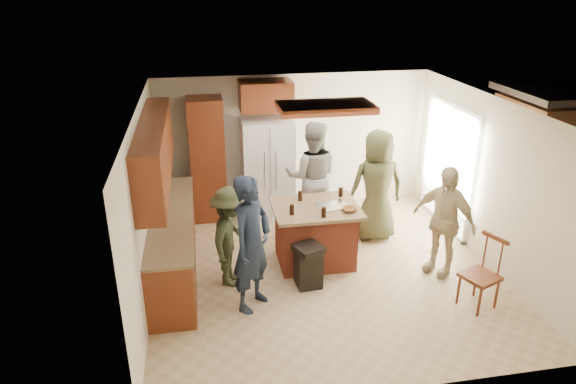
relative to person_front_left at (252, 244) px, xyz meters
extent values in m
plane|color=tan|center=(1.15, 0.69, -0.92)|extent=(5.00, 5.00, 0.00)
plane|color=white|center=(1.15, 0.69, 1.58)|extent=(5.00, 5.00, 0.00)
plane|color=beige|center=(1.15, 3.19, 0.33)|extent=(5.00, 0.00, 5.00)
plane|color=beige|center=(1.15, -1.81, 0.33)|extent=(5.00, 0.00, 5.00)
plane|color=beige|center=(-1.35, 0.69, 0.33)|extent=(0.00, 5.00, 5.00)
plane|color=beige|center=(3.65, 0.69, 0.33)|extent=(0.00, 5.00, 5.00)
cube|color=white|center=(3.63, 1.89, 0.13)|extent=(0.02, 1.60, 2.10)
cube|color=white|center=(3.61, 1.89, 0.13)|extent=(0.08, 1.72, 2.10)
cube|color=maroon|center=(1.15, 0.89, 1.52)|extent=(1.30, 0.70, 0.10)
cube|color=white|center=(1.15, 0.89, 1.46)|extent=(1.10, 0.50, 0.02)
cube|color=olive|center=(5.15, 1.89, -0.97)|extent=(3.00, 3.00, 0.10)
cube|color=#593319|center=(5.85, 2.49, 0.08)|extent=(1.40, 1.60, 2.00)
imported|color=#182030|center=(0.00, 0.00, 0.00)|extent=(0.81, 0.83, 1.85)
imported|color=gray|center=(1.27, 2.12, 0.03)|extent=(1.04, 0.77, 1.91)
imported|color=#3C4025|center=(2.23, 1.59, 0.01)|extent=(0.91, 0.59, 1.86)
imported|color=#C6B288|center=(2.82, 0.38, -0.09)|extent=(0.97, 1.08, 1.66)
imported|color=#2F361F|center=(-0.23, 0.61, -0.19)|extent=(0.75, 1.04, 1.47)
cube|color=maroon|center=(-1.05, 1.09, -0.48)|extent=(0.60, 3.00, 0.88)
cube|color=#846B4C|center=(-1.05, 1.09, -0.02)|extent=(0.64, 3.00, 0.04)
cube|color=maroon|center=(-1.17, 1.09, 0.95)|extent=(0.35, 3.00, 0.85)
cube|color=maroon|center=(-0.45, 2.89, 0.18)|extent=(0.60, 0.60, 2.20)
cube|color=maroon|center=(0.60, 2.89, 1.28)|extent=(0.90, 0.60, 0.50)
cube|color=white|center=(0.60, 2.81, -0.02)|extent=(0.90, 0.72, 1.80)
cube|color=gray|center=(0.60, 2.44, -0.02)|extent=(0.01, 0.01, 1.71)
cylinder|color=silver|center=(0.50, 2.42, 0.07)|extent=(0.02, 0.02, 0.70)
cylinder|color=silver|center=(0.70, 2.42, 0.07)|extent=(0.02, 0.02, 0.70)
cube|color=#A9422B|center=(1.07, 0.98, -0.48)|extent=(1.10, 0.85, 0.88)
cube|color=#8F7152|center=(1.07, 0.98, -0.02)|extent=(1.28, 1.03, 0.05)
cube|color=silver|center=(1.32, 0.93, 0.02)|extent=(0.51, 0.42, 0.02)
imported|color=brown|center=(1.52, 0.73, 0.03)|extent=(0.22, 0.22, 0.05)
cylinder|color=black|center=(0.67, 0.76, 0.08)|extent=(0.07, 0.07, 0.15)
cylinder|color=black|center=(0.88, 1.24, 0.08)|extent=(0.07, 0.07, 0.15)
cylinder|color=black|center=(1.53, 1.28, 0.08)|extent=(0.07, 0.07, 0.15)
cylinder|color=black|center=(1.09, 0.60, 0.08)|extent=(0.07, 0.07, 0.15)
cube|color=black|center=(0.83, 0.34, -0.65)|extent=(0.37, 0.37, 0.55)
cube|color=black|center=(0.83, 0.34, -0.33)|extent=(0.47, 0.47, 0.08)
cube|color=maroon|center=(2.93, -0.55, -0.47)|extent=(0.55, 0.55, 0.05)
cylinder|color=maroon|center=(2.83, -0.77, -0.70)|extent=(0.05, 0.05, 0.44)
cylinder|color=maroon|center=(3.15, -0.64, -0.70)|extent=(0.05, 0.05, 0.44)
cylinder|color=maroon|center=(2.71, -0.45, -0.70)|extent=(0.05, 0.05, 0.44)
cylinder|color=maroon|center=(3.02, -0.32, -0.70)|extent=(0.05, 0.05, 0.44)
cube|color=maroon|center=(3.11, -0.48, 0.05)|extent=(0.19, 0.39, 0.05)
cylinder|color=maroon|center=(3.15, -0.59, -0.20)|extent=(0.03, 0.03, 0.50)
cylinder|color=maroon|center=(3.06, -0.36, -0.20)|extent=(0.03, 0.03, 0.50)
camera|label=1|loc=(-0.56, -5.77, 3.14)|focal=32.00mm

